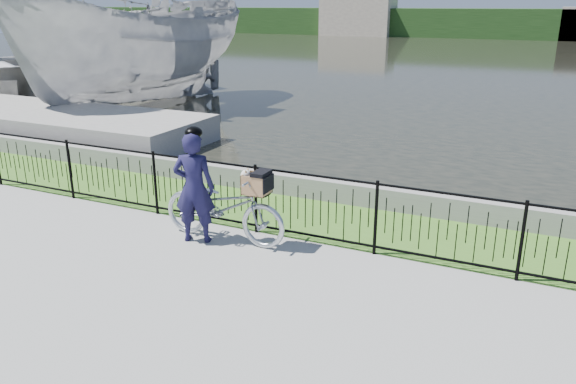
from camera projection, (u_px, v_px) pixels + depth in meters
The scene contains 12 objects.
ground at pixel (266, 286), 7.45m from camera, with size 120.00×120.00×0.00m, color gray.
grass_strip at pixel (335, 221), 9.68m from camera, with size 60.00×2.00×0.01m, color #437424.
water at pixel (502, 62), 35.77m from camera, with size 120.00×120.00×0.00m, color black.
quay_wall at pixel (354, 193), 10.48m from camera, with size 60.00×0.30×0.40m, color gray.
fence at pixel (313, 208), 8.64m from camera, with size 14.00×0.06×1.15m, color black, non-canonical shape.
far_treeline at pixel (529, 24), 58.46m from camera, with size 120.00×6.00×3.00m, color #22431A.
far_building_left at pixel (358, 17), 63.81m from camera, with size 8.00×4.00×4.00m, color #B0A28D.
dock at pixel (43, 121), 16.07m from camera, with size 10.00×3.00×0.70m, color gray.
bicycle_rig at pixel (224, 206), 8.75m from camera, with size 2.12×0.74×1.24m.
cyclist at pixel (194, 186), 8.61m from camera, with size 0.74×0.60×1.83m.
boat_near at pixel (138, 47), 19.07m from camera, with size 4.74×10.94×5.93m.
boat_far at pixel (58, 66), 22.36m from camera, with size 12.66×13.94×2.37m.
Camera 1 is at (3.08, -5.91, 3.58)m, focal length 35.00 mm.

